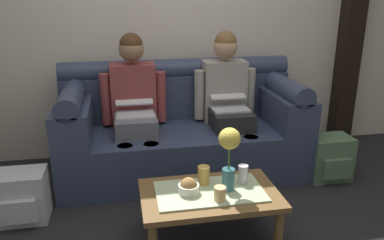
{
  "coord_description": "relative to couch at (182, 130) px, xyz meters",
  "views": [
    {
      "loc": [
        -0.51,
        -2.02,
        1.55
      ],
      "look_at": [
        0.03,
        0.83,
        0.58
      ],
      "focal_mm": 36.22,
      "sensor_mm": 36.0,
      "label": 1
    }
  ],
  "objects": [
    {
      "name": "flower_vase",
      "position": [
        0.12,
        -1.09,
        0.25
      ],
      "size": [
        0.13,
        0.13,
        0.41
      ],
      "color": "#336672",
      "rests_on": "coffee_table"
    },
    {
      "name": "backpack_left",
      "position": [
        -1.23,
        -0.61,
        -0.2
      ],
      "size": [
        0.33,
        0.3,
        0.36
      ],
      "color": "#B7B7BC",
      "rests_on": "ground_plane"
    },
    {
      "name": "back_wall_patterned",
      "position": [
        0.0,
        0.53,
        1.08
      ],
      "size": [
        6.0,
        0.12,
        2.9
      ],
      "primitive_type": "cube",
      "color": "beige",
      "rests_on": "ground_plane"
    },
    {
      "name": "backpack_right",
      "position": [
        1.21,
        -0.43,
        -0.19
      ],
      "size": [
        0.35,
        0.29,
        0.38
      ],
      "color": "#4C6B4C",
      "rests_on": "ground_plane"
    },
    {
      "name": "cup_far_center",
      "position": [
        -0.02,
        -0.98,
        0.04
      ],
      "size": [
        0.08,
        0.08,
        0.12
      ],
      "primitive_type": "cylinder",
      "color": "gold",
      "rests_on": "coffee_table"
    },
    {
      "name": "timber_pillar",
      "position": [
        1.79,
        0.41,
        1.08
      ],
      "size": [
        0.2,
        0.2,
        2.9
      ],
      "primitive_type": "cube",
      "color": "black",
      "rests_on": "ground_plane"
    },
    {
      "name": "person_right",
      "position": [
        0.41,
        -0.0,
        0.28
      ],
      "size": [
        0.56,
        0.67,
        1.22
      ],
      "color": "#232326",
      "rests_on": "ground_plane"
    },
    {
      "name": "cup_near_right",
      "position": [
        0.03,
        -1.2,
        0.02
      ],
      "size": [
        0.07,
        0.07,
        0.08
      ],
      "primitive_type": "cylinder",
      "color": "#DBB77A",
      "rests_on": "coffee_table"
    },
    {
      "name": "coffee_table",
      "position": [
        0.0,
        -1.08,
        -0.07
      ],
      "size": [
        0.87,
        0.54,
        0.35
      ],
      "color": "brown",
      "rests_on": "ground_plane"
    },
    {
      "name": "cup_near_left",
      "position": [
        0.24,
        -1.01,
        0.04
      ],
      "size": [
        0.07,
        0.07,
        0.12
      ],
      "primitive_type": "cylinder",
      "color": "silver",
      "rests_on": "coffee_table"
    },
    {
      "name": "couch",
      "position": [
        0.0,
        0.0,
        0.0
      ],
      "size": [
        2.08,
        0.88,
        0.96
      ],
      "color": "#2D3851",
      "rests_on": "ground_plane"
    },
    {
      "name": "snack_bowl",
      "position": [
        -0.14,
        -1.08,
        0.02
      ],
      "size": [
        0.13,
        0.13,
        0.11
      ],
      "color": "silver",
      "rests_on": "coffee_table"
    },
    {
      "name": "person_left",
      "position": [
        -0.41,
        -0.0,
        0.28
      ],
      "size": [
        0.56,
        0.67,
        1.22
      ],
      "color": "#595B66",
      "rests_on": "ground_plane"
    }
  ]
}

